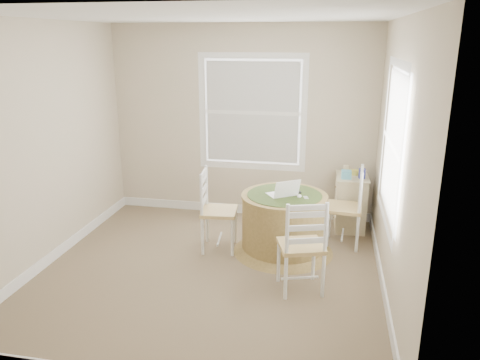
% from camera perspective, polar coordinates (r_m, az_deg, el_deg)
% --- Properties ---
extents(room, '(3.64, 3.64, 2.64)m').
position_cam_1_polar(room, '(4.79, -1.59, 3.53)').
color(room, '#7F6850').
rests_on(room, ground).
extents(round_table, '(1.16, 1.16, 0.71)m').
position_cam_1_polar(round_table, '(5.45, 5.36, -4.96)').
color(round_table, '#9F8247').
rests_on(round_table, ground).
extents(chair_left, '(0.44, 0.46, 0.95)m').
position_cam_1_polar(chair_left, '(5.47, -2.57, -3.79)').
color(chair_left, white).
rests_on(chair_left, ground).
extents(chair_near, '(0.52, 0.51, 0.95)m').
position_cam_1_polar(chair_near, '(4.63, 7.46, -7.89)').
color(chair_near, white).
rests_on(chair_near, ground).
extents(chair_right, '(0.43, 0.45, 0.95)m').
position_cam_1_polar(chair_right, '(5.71, 12.60, -3.27)').
color(chair_right, white).
rests_on(chair_right, ground).
extents(laptop, '(0.40, 0.39, 0.22)m').
position_cam_1_polar(laptop, '(5.30, 5.26, -1.59)').
color(laptop, white).
rests_on(laptop, round_table).
extents(mouse, '(0.08, 0.10, 0.03)m').
position_cam_1_polar(mouse, '(5.29, 7.24, -1.96)').
color(mouse, white).
rests_on(mouse, round_table).
extents(phone, '(0.07, 0.10, 0.02)m').
position_cam_1_polar(phone, '(5.26, 8.04, -2.19)').
color(phone, '#B7BABF').
rests_on(phone, round_table).
extents(keys, '(0.07, 0.06, 0.02)m').
position_cam_1_polar(keys, '(5.40, 7.13, -1.57)').
color(keys, black).
rests_on(keys, round_table).
extents(corner_chest, '(0.42, 0.56, 0.72)m').
position_cam_1_polar(corner_chest, '(6.25, 13.29, -2.65)').
color(corner_chest, beige).
rests_on(corner_chest, ground).
extents(tissue_box, '(0.12, 0.12, 0.10)m').
position_cam_1_polar(tissue_box, '(6.02, 12.88, 0.68)').
color(tissue_box, '#5FBADB').
rests_on(tissue_box, corner_chest).
extents(box_yellow, '(0.15, 0.11, 0.06)m').
position_cam_1_polar(box_yellow, '(6.19, 13.78, 0.89)').
color(box_yellow, '#EFE254').
rests_on(box_yellow, corner_chest).
extents(box_blue, '(0.08, 0.08, 0.12)m').
position_cam_1_polar(box_blue, '(6.07, 14.58, 0.79)').
color(box_blue, '#323797').
rests_on(box_blue, corner_chest).
extents(cup_cream, '(0.07, 0.07, 0.09)m').
position_cam_1_polar(cup_cream, '(6.28, 12.84, 1.32)').
color(cup_cream, beige).
rests_on(cup_cream, corner_chest).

